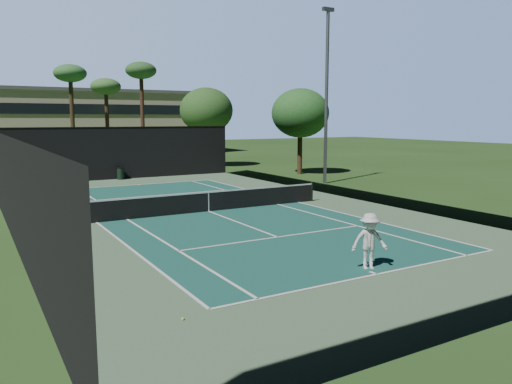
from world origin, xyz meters
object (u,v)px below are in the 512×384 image
at_px(tennis_ball_d, 65,208).
at_px(park_bench, 69,175).
at_px(player, 370,241).
at_px(tennis_ball_b, 165,201).
at_px(tennis_net, 209,201).
at_px(trash_bin, 121,173).
at_px(tennis_ball_c, 222,196).
at_px(tennis_ball_a, 183,319).

relative_size(tennis_ball_d, park_bench, 0.05).
xyz_separation_m(player, tennis_ball_b, (-0.99, 15.41, -0.84)).
distance_m(tennis_net, trash_bin, 15.66).
bearing_deg(park_bench, player, -81.26).
height_order(tennis_ball_c, tennis_ball_d, tennis_ball_d).
distance_m(tennis_ball_b, tennis_ball_d, 5.32).
height_order(tennis_ball_b, trash_bin, trash_bin).
bearing_deg(tennis_ball_b, player, -86.31).
xyz_separation_m(tennis_net, park_bench, (-3.92, 15.59, -0.01)).
xyz_separation_m(tennis_ball_c, tennis_ball_d, (-8.92, 0.34, 0.01)).
relative_size(tennis_ball_a, tennis_ball_c, 1.28).
height_order(tennis_ball_a, tennis_ball_b, tennis_ball_a).
distance_m(tennis_ball_c, tennis_ball_d, 8.93).
height_order(tennis_ball_c, trash_bin, trash_bin).
xyz_separation_m(tennis_ball_a, tennis_ball_c, (9.12, 16.40, -0.01)).
relative_size(tennis_net, tennis_ball_a, 173.02).
xyz_separation_m(tennis_net, tennis_ball_b, (-0.78, 4.11, -0.53)).
bearing_deg(trash_bin, tennis_ball_a, -102.37).
height_order(tennis_ball_b, park_bench, park_bench).
distance_m(tennis_ball_a, park_bench, 27.86).
relative_size(tennis_ball_b, trash_bin, 0.07).
bearing_deg(tennis_ball_a, park_bench, 85.14).
relative_size(tennis_net, trash_bin, 13.65).
bearing_deg(trash_bin, park_bench, -178.95).
height_order(tennis_ball_a, park_bench, park_bench).
xyz_separation_m(tennis_net, tennis_ball_c, (2.84, 4.24, -0.53)).
distance_m(tennis_ball_d, trash_bin, 12.56).
bearing_deg(tennis_ball_c, player, -99.61).
bearing_deg(tennis_ball_c, tennis_net, -123.84).
bearing_deg(player, tennis_ball_b, 117.55).
bearing_deg(tennis_net, trash_bin, 90.66).
bearing_deg(player, tennis_ball_d, 135.49).
bearing_deg(tennis_net, tennis_ball_a, -117.31).
xyz_separation_m(tennis_ball_a, trash_bin, (6.10, 27.82, 0.44)).
height_order(tennis_net, tennis_ball_d, tennis_net).
distance_m(tennis_ball_a, tennis_ball_c, 18.77).
bearing_deg(trash_bin, tennis_ball_d, -118.05).
distance_m(tennis_ball_d, park_bench, 11.23).
relative_size(tennis_net, tennis_ball_c, 222.23).
xyz_separation_m(tennis_net, trash_bin, (-0.18, 15.65, -0.08)).
xyz_separation_m(tennis_net, tennis_ball_d, (-6.08, 4.58, -0.52)).
bearing_deg(tennis_ball_c, tennis_ball_a, -119.08).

